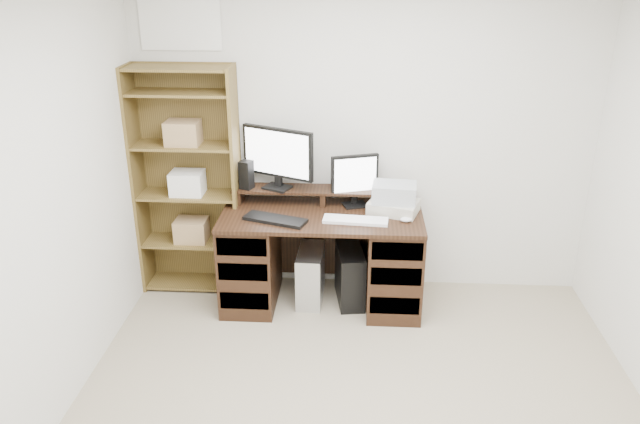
# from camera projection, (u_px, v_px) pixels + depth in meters

# --- Properties ---
(room) EXTENTS (3.54, 4.04, 2.54)m
(room) POSITION_uv_depth(u_px,v_px,m) (364.00, 252.00, 2.92)
(room) COLOR gray
(room) RESTS_ON ground
(desk) EXTENTS (1.50, 0.70, 0.75)m
(desk) POSITION_uv_depth(u_px,v_px,m) (322.00, 257.00, 4.78)
(desk) COLOR black
(desk) RESTS_ON ground
(riser_shelf) EXTENTS (1.40, 0.22, 0.12)m
(riser_shelf) POSITION_uv_depth(u_px,v_px,m) (323.00, 192.00, 4.80)
(riser_shelf) COLOR black
(riser_shelf) RESTS_ON desk
(monitor_wide) EXTENTS (0.56, 0.28, 0.47)m
(monitor_wide) POSITION_uv_depth(u_px,v_px,m) (278.00, 155.00, 4.70)
(monitor_wide) COLOR black
(monitor_wide) RESTS_ON riser_shelf
(monitor_small) EXTENTS (0.36, 0.18, 0.40)m
(monitor_small) POSITION_uv_depth(u_px,v_px,m) (355.00, 178.00, 4.71)
(monitor_small) COLOR black
(monitor_small) RESTS_ON desk
(speaker) EXTENTS (0.11, 0.11, 0.22)m
(speaker) POSITION_uv_depth(u_px,v_px,m) (246.00, 175.00, 4.75)
(speaker) COLOR black
(speaker) RESTS_ON riser_shelf
(keyboard_black) EXTENTS (0.48, 0.29, 0.03)m
(keyboard_black) POSITION_uv_depth(u_px,v_px,m) (275.00, 219.00, 4.50)
(keyboard_black) COLOR black
(keyboard_black) RESTS_ON desk
(keyboard_white) EXTENTS (0.48, 0.18, 0.02)m
(keyboard_white) POSITION_uv_depth(u_px,v_px,m) (355.00, 220.00, 4.49)
(keyboard_white) COLOR white
(keyboard_white) RESTS_ON desk
(mouse) EXTENTS (0.10, 0.08, 0.03)m
(mouse) POSITION_uv_depth(u_px,v_px,m) (406.00, 220.00, 4.49)
(mouse) COLOR silver
(mouse) RESTS_ON desk
(printer) EXTENTS (0.42, 0.36, 0.09)m
(printer) POSITION_uv_depth(u_px,v_px,m) (394.00, 207.00, 4.64)
(printer) COLOR #B6B09F
(printer) RESTS_ON desk
(basket) EXTENTS (0.34, 0.26, 0.14)m
(basket) POSITION_uv_depth(u_px,v_px,m) (394.00, 193.00, 4.60)
(basket) COLOR #A6ACB1
(basket) RESTS_ON printer
(tower_silver) EXTENTS (0.20, 0.43, 0.42)m
(tower_silver) POSITION_uv_depth(u_px,v_px,m) (310.00, 275.00, 4.88)
(tower_silver) COLOR silver
(tower_silver) RESTS_ON ground
(tower_black) EXTENTS (0.25, 0.46, 0.44)m
(tower_black) POSITION_uv_depth(u_px,v_px,m) (350.00, 275.00, 4.86)
(tower_black) COLOR black
(tower_black) RESTS_ON ground
(bookshelf) EXTENTS (0.80, 0.30, 1.80)m
(bookshelf) POSITION_uv_depth(u_px,v_px,m) (188.00, 180.00, 4.83)
(bookshelf) COLOR brown
(bookshelf) RESTS_ON ground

